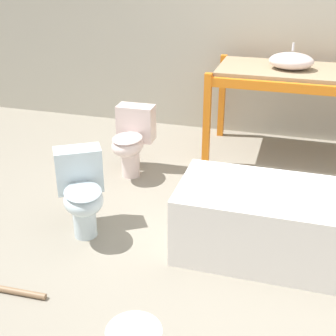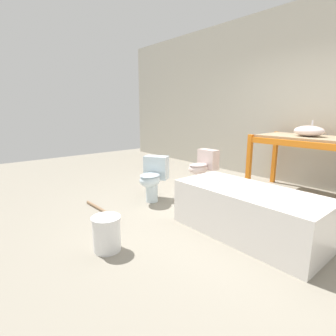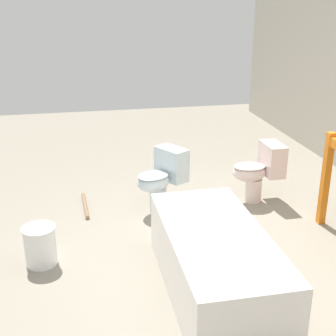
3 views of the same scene
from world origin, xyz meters
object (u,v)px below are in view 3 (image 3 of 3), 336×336
(bathtub_main, at_px, (216,258))
(toilet_far, at_px, (162,176))
(toilet_near, at_px, (259,169))
(bucket_white, at_px, (40,245))

(bathtub_main, bearing_deg, toilet_far, -175.71)
(bathtub_main, distance_m, toilet_near, 1.87)
(bathtub_main, height_order, toilet_far, toilet_far)
(toilet_near, relative_size, toilet_far, 1.00)
(bucket_white, bearing_deg, toilet_near, 110.57)
(toilet_near, xyz_separation_m, toilet_far, (-0.00, -1.11, 0.00))
(bathtub_main, height_order, toilet_near, toilet_near)
(toilet_near, distance_m, toilet_far, 1.11)
(toilet_far, bearing_deg, toilet_near, 58.47)
(toilet_near, distance_m, bucket_white, 2.52)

